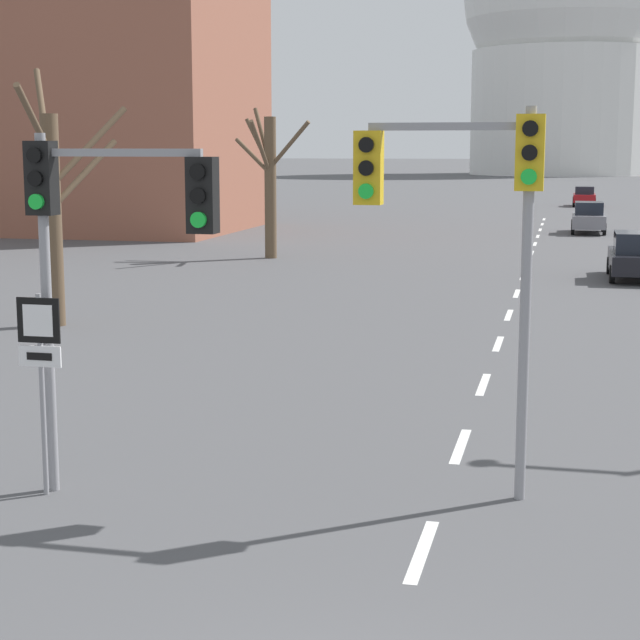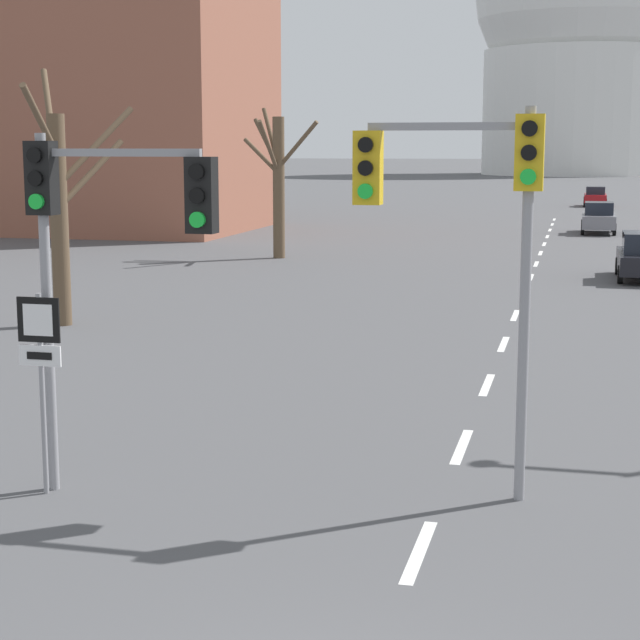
# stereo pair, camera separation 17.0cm
# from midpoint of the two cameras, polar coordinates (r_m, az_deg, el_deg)

# --- Properties ---
(lane_stripe_0) EXTENTS (0.16, 2.00, 0.01)m
(lane_stripe_0) POSITION_cam_midpoint_polar(r_m,az_deg,el_deg) (12.71, 5.08, -12.15)
(lane_stripe_0) COLOR silver
(lane_stripe_0) RESTS_ON ground_plane
(lane_stripe_1) EXTENTS (0.16, 2.00, 0.01)m
(lane_stripe_1) POSITION_cam_midpoint_polar(r_m,az_deg,el_deg) (16.95, 7.22, -6.68)
(lane_stripe_1) COLOR silver
(lane_stripe_1) RESTS_ON ground_plane
(lane_stripe_2) EXTENTS (0.16, 2.00, 0.01)m
(lane_stripe_2) POSITION_cam_midpoint_polar(r_m,az_deg,el_deg) (21.30, 8.48, -3.41)
(lane_stripe_2) COLOR silver
(lane_stripe_2) RESTS_ON ground_plane
(lane_stripe_3) EXTENTS (0.16, 2.00, 0.01)m
(lane_stripe_3) POSITION_cam_midpoint_polar(r_m,az_deg,el_deg) (25.70, 9.30, -1.26)
(lane_stripe_3) COLOR silver
(lane_stripe_3) RESTS_ON ground_plane
(lane_stripe_4) EXTENTS (0.16, 2.00, 0.01)m
(lane_stripe_4) POSITION_cam_midpoint_polar(r_m,az_deg,el_deg) (30.13, 9.88, 0.27)
(lane_stripe_4) COLOR silver
(lane_stripe_4) RESTS_ON ground_plane
(lane_stripe_5) EXTENTS (0.16, 2.00, 0.01)m
(lane_stripe_5) POSITION_cam_midpoint_polar(r_m,az_deg,el_deg) (34.58, 10.31, 1.40)
(lane_stripe_5) COLOR silver
(lane_stripe_5) RESTS_ON ground_plane
(lane_stripe_6) EXTENTS (0.16, 2.00, 0.01)m
(lane_stripe_6) POSITION_cam_midpoint_polar(r_m,az_deg,el_deg) (39.04, 10.64, 2.27)
(lane_stripe_6) COLOR silver
(lane_stripe_6) RESTS_ON ground_plane
(lane_stripe_7) EXTENTS (0.16, 2.00, 0.01)m
(lane_stripe_7) POSITION_cam_midpoint_polar(r_m,az_deg,el_deg) (43.51, 10.91, 2.97)
(lane_stripe_7) COLOR silver
(lane_stripe_7) RESTS_ON ground_plane
(lane_stripe_8) EXTENTS (0.16, 2.00, 0.01)m
(lane_stripe_8) POSITION_cam_midpoint_polar(r_m,az_deg,el_deg) (47.98, 11.12, 3.53)
(lane_stripe_8) COLOR silver
(lane_stripe_8) RESTS_ON ground_plane
(lane_stripe_9) EXTENTS (0.16, 2.00, 0.01)m
(lane_stripe_9) POSITION_cam_midpoint_polar(r_m,az_deg,el_deg) (52.46, 11.30, 4.00)
(lane_stripe_9) COLOR silver
(lane_stripe_9) RESTS_ON ground_plane
(lane_stripe_10) EXTENTS (0.16, 2.00, 0.01)m
(lane_stripe_10) POSITION_cam_midpoint_polar(r_m,az_deg,el_deg) (56.94, 11.45, 4.40)
(lane_stripe_10) COLOR silver
(lane_stripe_10) RESTS_ON ground_plane
(lane_stripe_11) EXTENTS (0.16, 2.00, 0.01)m
(lane_stripe_11) POSITION_cam_midpoint_polar(r_m,az_deg,el_deg) (61.43, 11.58, 4.73)
(lane_stripe_11) COLOR silver
(lane_stripe_11) RESTS_ON ground_plane
(lane_stripe_12) EXTENTS (0.16, 2.00, 0.01)m
(lane_stripe_12) POSITION_cam_midpoint_polar(r_m,az_deg,el_deg) (65.91, 11.69, 5.03)
(lane_stripe_12) COLOR silver
(lane_stripe_12) RESTS_ON ground_plane
(lane_stripe_13) EXTENTS (0.16, 2.00, 0.01)m
(lane_stripe_13) POSITION_cam_midpoint_polar(r_m,az_deg,el_deg) (70.40, 11.79, 5.28)
(lane_stripe_13) COLOR silver
(lane_stripe_13) RESTS_ON ground_plane
(traffic_signal_near_left) EXTENTS (2.57, 0.34, 4.81)m
(traffic_signal_near_left) POSITION_cam_midpoint_polar(r_m,az_deg,el_deg) (14.18, -12.07, 5.08)
(traffic_signal_near_left) COLOR gray
(traffic_signal_near_left) RESTS_ON ground_plane
(traffic_signal_centre_tall) EXTENTS (2.43, 0.34, 5.14)m
(traffic_signal_centre_tall) POSITION_cam_midpoint_polar(r_m,az_deg,el_deg) (13.96, 7.74, 6.17)
(traffic_signal_centre_tall) COLOR gray
(traffic_signal_centre_tall) RESTS_ON ground_plane
(route_sign_post) EXTENTS (0.60, 0.08, 2.73)m
(route_sign_post) POSITION_cam_midpoint_polar(r_m,az_deg,el_deg) (14.59, -15.02, -1.99)
(route_sign_post) COLOR gray
(route_sign_post) RESTS_ON ground_plane
(sedan_near_left) EXTENTS (1.80, 4.20, 1.69)m
(sedan_near_left) POSITION_cam_midpoint_polar(r_m,az_deg,el_deg) (59.56, 14.06, 5.32)
(sedan_near_left) COLOR slate
(sedan_near_left) RESTS_ON ground_plane
(sedan_near_right) EXTENTS (1.75, 3.96, 1.55)m
(sedan_near_right) POSITION_cam_midpoint_polar(r_m,az_deg,el_deg) (86.59, 13.86, 6.44)
(sedan_near_right) COLOR maroon
(sedan_near_right) RESTS_ON ground_plane
(sedan_mid_centre) EXTENTS (1.88, 4.39, 1.68)m
(sedan_mid_centre) POSITION_cam_midpoint_polar(r_m,az_deg,el_deg) (39.19, 16.40, 3.30)
(sedan_mid_centre) COLOR black
(sedan_mid_centre) RESTS_ON ground_plane
(bare_tree_left_near) EXTENTS (2.56, 4.00, 6.71)m
(bare_tree_left_near) POSITION_cam_midpoint_polar(r_m,az_deg,el_deg) (28.53, -14.13, 5.98)
(bare_tree_left_near) COLOR brown
(bare_tree_left_near) RESTS_ON ground_plane
(bare_tree_left_far) EXTENTS (3.55, 2.80, 6.26)m
(bare_tree_left_far) POSITION_cam_midpoint_polar(r_m,az_deg,el_deg) (44.78, -2.83, 7.51)
(bare_tree_left_far) COLOR brown
(bare_tree_left_far) RESTS_ON ground_plane
(capitol_dome) EXTENTS (33.67, 33.67, 47.56)m
(capitol_dome) POSITION_cam_midpoint_polar(r_m,az_deg,el_deg) (185.40, 12.94, 14.76)
(capitol_dome) COLOR silver
(capitol_dome) RESTS_ON ground_plane
(apartment_block_left) EXTENTS (18.00, 14.00, 20.61)m
(apartment_block_left) POSITION_cam_midpoint_polar(r_m,az_deg,el_deg) (62.62, -12.72, 14.22)
(apartment_block_left) COLOR #935642
(apartment_block_left) RESTS_ON ground_plane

